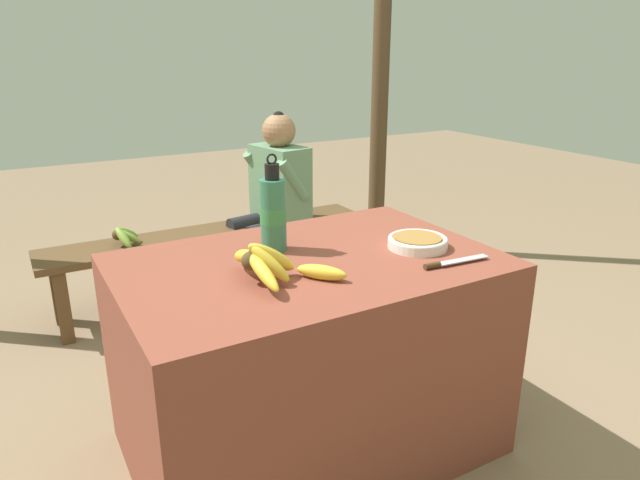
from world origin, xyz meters
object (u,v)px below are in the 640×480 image
wooden_bench (213,242)px  seated_vendor (273,192)px  banana_bunch_ripe (261,260)px  water_bottle (273,213)px  serving_bowl (418,242)px  loose_banana_front (322,272)px  support_post_far (381,63)px  banana_bunch_green (123,235)px  knife (447,263)px

wooden_bench → seated_vendor: (0.36, -0.04, 0.25)m
banana_bunch_ripe → water_bottle: bearing=57.0°
serving_bowl → loose_banana_front: bearing=-169.4°
seated_vendor → water_bottle: bearing=54.8°
banana_bunch_ripe → support_post_far: 2.43m
wooden_bench → banana_bunch_green: banana_bunch_green is taller
knife → wooden_bench: bearing=102.1°
banana_bunch_ripe → water_bottle: water_bottle is taller
seated_vendor → banana_bunch_green: seated_vendor is taller
water_bottle → knife: bearing=-44.6°
knife → seated_vendor: (0.14, 1.59, -0.13)m
water_bottle → support_post_far: size_ratio=0.13×
wooden_bench → support_post_far: size_ratio=0.71×
support_post_far → banana_bunch_green: bearing=-171.1°
serving_bowl → loose_banana_front: 0.43m
water_bottle → banana_bunch_green: 1.31m
banana_bunch_ripe → banana_bunch_green: size_ratio=1.26×
water_bottle → loose_banana_front: bearing=-87.8°
water_bottle → banana_bunch_green: bearing=102.7°
loose_banana_front → knife: bearing=-14.3°
loose_banana_front → wooden_bench: loose_banana_front is taller
knife → water_bottle: bearing=139.9°
banana_bunch_green → support_post_far: support_post_far is taller
water_bottle → knife: 0.59m
knife → seated_vendor: bearing=89.4°
banana_bunch_ripe → banana_bunch_green: bearing=95.0°
water_bottle → loose_banana_front: water_bottle is taller
banana_bunch_ripe → seated_vendor: bearing=63.6°
banana_bunch_ripe → loose_banana_front: size_ratio=2.11×
banana_bunch_green → banana_bunch_ripe: bearing=-85.0°
serving_bowl → water_bottle: size_ratio=0.62×
serving_bowl → banana_bunch_green: 1.63m
serving_bowl → support_post_far: support_post_far is taller
serving_bowl → seated_vendor: (0.11, 1.40, -0.14)m
loose_banana_front → seated_vendor: size_ratio=0.15×
banana_bunch_ripe → seated_vendor: 1.58m
water_bottle → banana_bunch_ripe: bearing=-123.0°
loose_banana_front → seated_vendor: 1.59m
water_bottle → wooden_bench: (0.19, 1.22, -0.50)m
wooden_bench → banana_bunch_green: bearing=-179.9°
banana_bunch_ripe → knife: 0.59m
serving_bowl → seated_vendor: 1.42m
banana_bunch_green → serving_bowl: bearing=-63.7°
banana_bunch_ripe → wooden_bench: (0.34, 1.45, -0.43)m
banana_bunch_ripe → wooden_bench: size_ratio=0.18×
banana_bunch_ripe → loose_banana_front: banana_bunch_ripe is taller
loose_banana_front → banana_bunch_green: size_ratio=0.60×
loose_banana_front → seated_vendor: seated_vendor is taller
banana_bunch_ripe → water_bottle: (0.15, 0.23, 0.06)m
knife → seated_vendor: 1.60m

